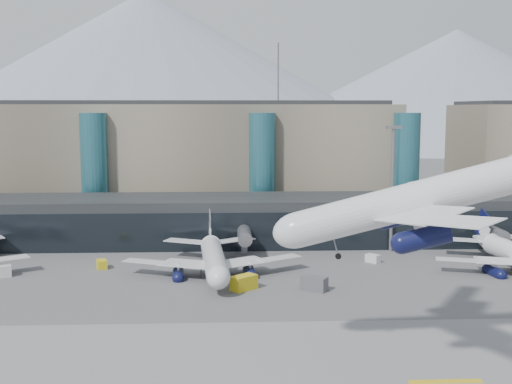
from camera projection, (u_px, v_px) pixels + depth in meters
ground at (253, 335)px, 82.53m from camera, size 900.00×900.00×0.00m
concourse at (243, 220)px, 139.07m from camera, size 170.00×27.00×10.00m
terminal_main at (145, 160)px, 168.63m from camera, size 130.00×30.00×31.00m
teal_towers at (179, 172)px, 153.40m from camera, size 116.40×19.40×46.00m
mountain_ridge at (255, 85)px, 453.75m from camera, size 910.00×400.00×110.00m
lightmast_mid at (392, 181)px, 129.49m from camera, size 3.00×1.20×25.60m
hero_jet at (435, 188)px, 71.53m from camera, size 35.90×36.18×11.71m
jet_parked_mid at (213, 250)px, 113.80m from camera, size 33.35×32.83×10.77m
veh_a at (0, 271)px, 111.02m from camera, size 4.09×3.25×2.02m
veh_b at (102, 264)px, 117.04m from camera, size 2.46×3.10×1.56m
veh_c at (314, 283)px, 102.85m from camera, size 4.60×3.96×2.27m
veh_g at (373, 258)px, 121.54m from camera, size 2.92×2.98×1.54m
veh_h at (244, 283)px, 103.18m from camera, size 4.69×4.46×2.35m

